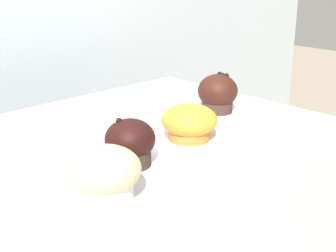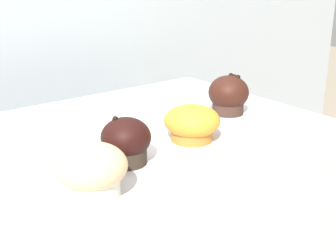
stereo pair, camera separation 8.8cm
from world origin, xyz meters
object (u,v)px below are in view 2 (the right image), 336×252
at_px(muffin_front_left, 91,170).
at_px(muffin_front_center, 192,123).
at_px(muffin_back_left, 228,95).
at_px(muffin_back_right, 126,141).

bearing_deg(muffin_front_left, muffin_front_center, 17.81).
relative_size(muffin_back_left, muffin_front_left, 0.85).
bearing_deg(muffin_front_left, muffin_back_right, 33.47).
bearing_deg(muffin_front_center, muffin_front_left, -162.19).
bearing_deg(muffin_back_right, muffin_front_left, -146.53).
bearing_deg(muffin_front_left, muffin_back_left, 20.31).
xyz_separation_m(muffin_front_center, muffin_front_left, (-0.27, -0.09, 0.01)).
xyz_separation_m(muffin_back_left, muffin_back_right, (-0.35, -0.10, -0.00)).
relative_size(muffin_front_center, muffin_back_right, 1.27).
height_order(muffin_back_left, muffin_back_right, muffin_back_left).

